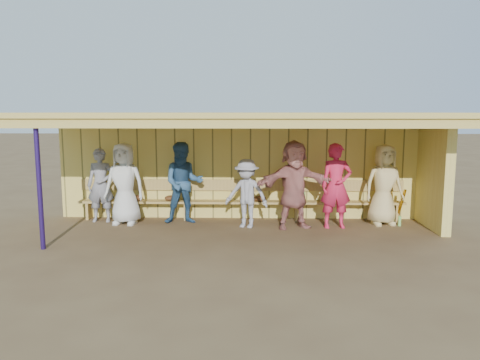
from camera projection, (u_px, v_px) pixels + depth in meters
The scene contains 11 objects.
ground at pixel (240, 231), 9.94m from camera, with size 90.00×90.00×0.00m, color brown.
player_a at pixel (101, 185), 10.70m from camera, with size 0.62×0.41×1.70m, color gray.
player_b at pixel (124, 184), 10.48m from camera, with size 0.90×0.59×1.84m, color silver.
player_c at pixel (184, 183), 10.55m from camera, with size 0.90×0.70×1.85m, color #2E557E.
player_e at pixel (247, 193), 10.19m from camera, with size 0.97×0.56×1.50m, color #9999A1.
player_f at pixel (294, 185), 10.09m from camera, with size 1.78×0.57×1.92m, color #B97168.
player_g at pixel (336, 186), 10.13m from camera, with size 0.67×0.44×1.85m, color #D42248.
player_h at pixel (384, 185), 10.42m from camera, with size 0.88×0.58×1.81m, color #D5BC78.
dugout_structure at pixel (258, 149), 10.36m from camera, with size 8.80×3.20×2.50m.
bench at pixel (241, 197), 10.97m from camera, with size 7.60×0.34×0.93m.
dugout_equipment at pixel (226, 200), 10.85m from camera, with size 6.31×0.62×0.80m.
Camera 1 is at (0.27, -9.67, 2.52)m, focal length 35.00 mm.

